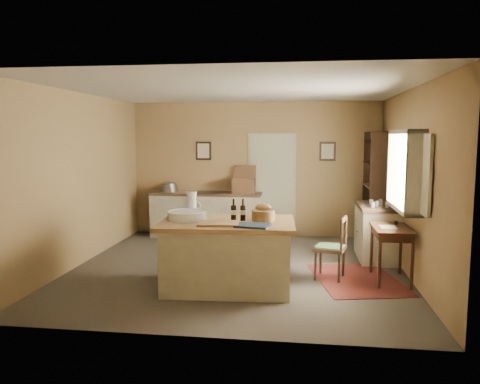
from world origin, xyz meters
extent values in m
plane|color=#4A4239|center=(0.00, 0.00, 0.00)|extent=(5.00, 5.00, 0.00)
cube|color=olive|center=(0.00, 2.50, 1.35)|extent=(5.00, 0.10, 2.70)
cube|color=olive|center=(0.00, -2.50, 1.35)|extent=(5.00, 0.10, 2.70)
cube|color=olive|center=(-2.50, 0.00, 1.35)|extent=(0.10, 5.00, 2.70)
cube|color=olive|center=(2.50, 0.00, 1.35)|extent=(0.10, 5.00, 2.70)
plane|color=silver|center=(0.00, 0.00, 2.70)|extent=(5.00, 5.00, 0.00)
cube|color=beige|center=(0.35, 2.47, 1.05)|extent=(0.97, 0.06, 2.11)
cube|color=black|center=(-1.05, 2.48, 1.72)|extent=(0.32, 0.02, 0.38)
cube|color=beige|center=(-1.05, 2.47, 1.72)|extent=(0.24, 0.01, 0.30)
cube|color=black|center=(1.45, 2.48, 1.72)|extent=(0.32, 0.02, 0.38)
cube|color=beige|center=(1.45, 2.47, 1.72)|extent=(0.24, 0.01, 0.30)
cube|color=beige|center=(2.38, -0.20, 1.02)|extent=(0.25, 1.32, 0.06)
cube|color=beige|center=(2.38, -0.20, 2.08)|extent=(0.25, 1.32, 0.06)
cube|color=white|center=(2.50, -0.20, 1.55)|extent=(0.01, 1.20, 1.00)
cube|color=beige|center=(2.46, -1.02, 1.55)|extent=(0.04, 0.35, 1.00)
cube|color=beige|center=(2.46, 0.62, 1.55)|extent=(0.04, 0.35, 1.00)
cube|color=beige|center=(-0.01, -0.95, 0.42)|extent=(1.69, 1.11, 0.85)
cube|color=#9F6E45|center=(-0.01, -0.95, 0.88)|extent=(1.82, 1.24, 0.06)
cylinder|color=white|center=(-0.56, -0.93, 0.96)|extent=(0.51, 0.51, 0.11)
cube|color=#9F6E45|center=(-0.08, -1.21, 0.92)|extent=(0.53, 0.39, 0.03)
cube|color=black|center=(0.36, -1.26, 0.92)|extent=(0.45, 0.38, 0.02)
cylinder|color=brown|center=(0.45, -0.85, 0.98)|extent=(0.31, 0.31, 0.14)
cylinder|color=black|center=(0.06, -0.88, 1.05)|extent=(0.07, 0.07, 0.29)
cylinder|color=black|center=(0.19, -0.87, 1.05)|extent=(0.07, 0.07, 0.29)
cube|color=beige|center=(-0.94, 2.20, 0.42)|extent=(2.18, 0.60, 0.85)
cube|color=#332319|center=(-0.94, 2.20, 0.88)|extent=(2.22, 0.63, 0.05)
cube|color=#51341F|center=(-0.18, 2.20, 1.04)|extent=(0.44, 0.33, 0.28)
cylinder|color=#59544F|center=(-1.71, 2.20, 0.99)|extent=(0.37, 0.37, 0.18)
cube|color=#4F160F|center=(1.75, -0.34, 0.00)|extent=(1.40, 1.79, 0.01)
cube|color=#341B0F|center=(2.20, -0.34, 0.75)|extent=(0.50, 0.81, 0.03)
cube|color=#341B0F|center=(2.20, -0.34, 0.68)|extent=(0.44, 0.75, 0.10)
cube|color=silver|center=(2.15, -0.34, 0.77)|extent=(0.22, 0.30, 0.01)
cylinder|color=black|center=(2.30, -0.12, 0.79)|extent=(0.05, 0.05, 0.05)
cylinder|color=#341B0F|center=(1.99, -0.71, 0.36)|extent=(0.04, 0.04, 0.72)
cylinder|color=#341B0F|center=(2.41, -0.71, 0.36)|extent=(0.04, 0.04, 0.72)
cylinder|color=#341B0F|center=(1.99, 0.02, 0.36)|extent=(0.04, 0.04, 0.72)
cylinder|color=#341B0F|center=(2.41, 0.02, 0.36)|extent=(0.04, 0.04, 0.72)
cube|color=beige|center=(2.20, 0.87, 0.42)|extent=(0.60, 1.10, 0.85)
cube|color=#332319|center=(2.20, 0.87, 0.88)|extent=(0.63, 1.14, 0.05)
cylinder|color=silver|center=(2.17, 0.71, 0.95)|extent=(0.26, 0.26, 0.09)
cube|color=black|center=(2.31, 1.42, 1.05)|extent=(0.36, 0.04, 2.10)
cube|color=black|center=(2.31, 2.33, 1.05)|extent=(0.36, 0.04, 2.10)
cube|color=black|center=(2.48, 1.87, 1.05)|extent=(0.02, 0.95, 2.10)
cube|color=black|center=(2.31, 1.87, 0.05)|extent=(0.36, 0.91, 0.03)
cube|color=black|center=(2.31, 1.87, 0.58)|extent=(0.36, 0.91, 0.03)
cube|color=black|center=(2.31, 1.87, 1.10)|extent=(0.36, 0.91, 0.03)
cube|color=black|center=(2.31, 1.87, 1.52)|extent=(0.36, 0.91, 0.03)
cube|color=black|center=(2.31, 1.87, 1.94)|extent=(0.36, 0.91, 0.03)
cylinder|color=white|center=(2.31, 1.87, 1.16)|extent=(0.12, 0.12, 0.11)
camera|label=1|loc=(0.95, -6.93, 2.03)|focal=35.00mm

